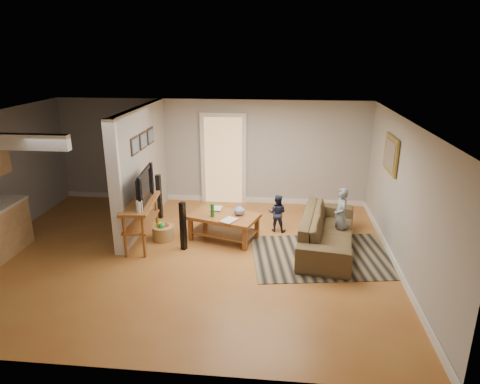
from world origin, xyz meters
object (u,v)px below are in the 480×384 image
Objects in this scene: toddler at (277,231)px; speaker_right at (159,197)px; tv_console at (141,206)px; child at (339,242)px; toy_basket at (163,232)px; sofa at (326,248)px; speaker_left at (183,226)px; coffee_table at (225,220)px.

speaker_right is at bearing 1.03° from toddler.
tv_console reaches higher than child.
speaker_right is 2.34× the size of toy_basket.
toy_basket is (-3.20, 0.06, 0.16)m from sofa.
toddler is (-0.96, 0.71, 0.00)m from sofa.
tv_console is 1.78× the size of toddler.
speaker_left is 0.85× the size of child.
toddler is (1.02, 0.51, -0.40)m from coffee_table.
sofa is 2.03m from coffee_table.
speaker_left is at bearing -86.92° from child.
tv_console is 1.40× the size of speaker_right.
speaker_left reaches higher than child.
child reaches higher than sofa.
child is at bearing -32.65° from sofa.
sofa is 2.54× the size of speaker_left.
coffee_table is at bearing -96.41° from child.
speaker_left is (0.84, -0.17, -0.31)m from tv_console.
sofa is at bearing -1.16° from toy_basket.
toy_basket is (-0.51, 0.39, -0.31)m from speaker_left.
speaker_left is at bearing -16.45° from tv_console.
toddler reaches higher than sofa.
sofa is 3.02× the size of toddler.
coffee_table is 1.88m from speaker_right.
child is (3.85, -0.88, -0.50)m from speaker_right.
sofa is 3.20m from toy_basket.
speaker_right is at bearing -111.73° from child.
toy_basket is at bearing 28.83° from tv_console.
toy_basket is 0.54× the size of toddler.
tv_console is 0.91m from speaker_left.
tv_console is at bearing -145.87° from toy_basket.
speaker_right reaches higher than toddler.
sofa is at bearing -50.17° from child.
sofa is 2.15× the size of child.
coffee_table is 1.89× the size of toddler.
speaker_left is (-0.72, -0.53, 0.07)m from coffee_table.
tv_console is at bearing -166.79° from coffee_table.
toy_basket is (-1.22, -0.14, -0.24)m from coffee_table.
speaker_left is (-2.70, -0.33, 0.47)m from sofa.
speaker_right is (-0.05, 1.34, -0.28)m from tv_console.
tv_console reaches higher than coffee_table.
sofa is 3.62m from tv_console.
child is at bearing 1.64° from tv_console.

